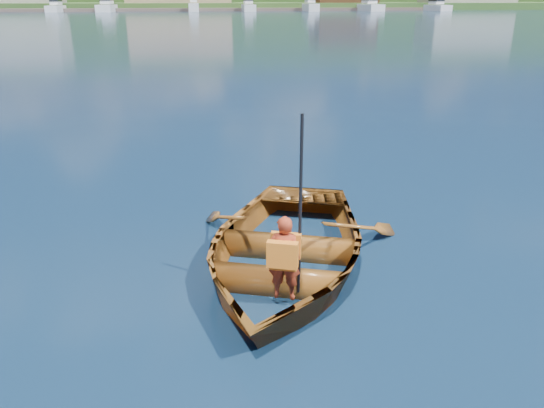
{
  "coord_description": "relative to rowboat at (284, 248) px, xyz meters",
  "views": [
    {
      "loc": [
        0.39,
        -5.75,
        3.29
      ],
      "look_at": [
        1.19,
        0.35,
        0.9
      ],
      "focal_mm": 35.0,
      "sensor_mm": 36.0,
      "label": 1
    }
  ],
  "objects": [
    {
      "name": "marina_yachts",
      "position": [
        -0.93,
        142.98,
        1.05
      ],
      "size": [
        140.62,
        13.59,
        4.3
      ],
      "color": "white",
      "rests_on": "ground"
    },
    {
      "name": "dock",
      "position": [
        -6.99,
        147.65,
        0.12
      ],
      "size": [
        159.98,
        12.75,
        0.8
      ],
      "color": "brown",
      "rests_on": "ground"
    },
    {
      "name": "ground",
      "position": [
        -1.34,
        -0.35,
        -0.28
      ],
      "size": [
        600.0,
        600.0,
        0.0
      ],
      "color": "#112D43",
      "rests_on": "ground"
    },
    {
      "name": "rowboat",
      "position": [
        0.0,
        0.0,
        0.0
      ],
      "size": [
        4.12,
        4.89,
        0.86
      ],
      "color": "brown",
      "rests_on": "ground"
    },
    {
      "name": "child_paddler",
      "position": [
        -0.13,
        -0.9,
        0.35
      ],
      "size": [
        0.43,
        0.42,
        2.09
      ],
      "color": "#A0331B",
      "rests_on": "ground"
    }
  ]
}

